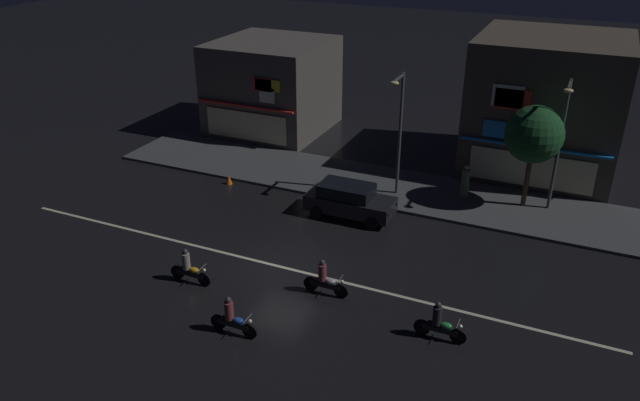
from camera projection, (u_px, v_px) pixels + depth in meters
ground_plane at (281, 267)px, 25.95m from camera, size 140.00×140.00×0.00m
lane_divider_stripe at (281, 267)px, 25.95m from camera, size 27.21×0.16×0.01m
sidewalk_far at (359, 182)px, 33.65m from camera, size 28.64×5.06×0.14m
storefront_left_block at (273, 86)px, 40.59m from camera, size 7.06×7.44×5.90m
storefront_center_block at (546, 104)px, 34.11m from camera, size 7.90×7.89×7.55m
streetlamp_west at (399, 125)px, 30.38m from camera, size 0.44×1.64×6.42m
streetlamp_mid at (561, 136)px, 28.76m from camera, size 0.44×1.64×6.56m
pedestrian_on_sidewalk at (465, 183)px, 31.33m from camera, size 0.39×0.39×1.81m
street_tree at (534, 135)px, 29.27m from camera, size 2.80×2.80×5.19m
parked_car_near_kerb at (349, 200)px, 29.79m from camera, size 4.30×1.98×1.67m
motorcycle_lead at (439, 324)px, 21.44m from camera, size 1.90×0.60×1.52m
motorcycle_following at (232, 319)px, 21.70m from camera, size 1.90×0.60×1.52m
motorcycle_opposite_lane at (325, 280)px, 23.92m from camera, size 1.90×0.60×1.52m
motorcycle_trailing_far at (189, 268)px, 24.66m from camera, size 1.90×0.60×1.52m
traffic_cone at (229, 179)px, 33.46m from camera, size 0.36×0.36×0.55m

